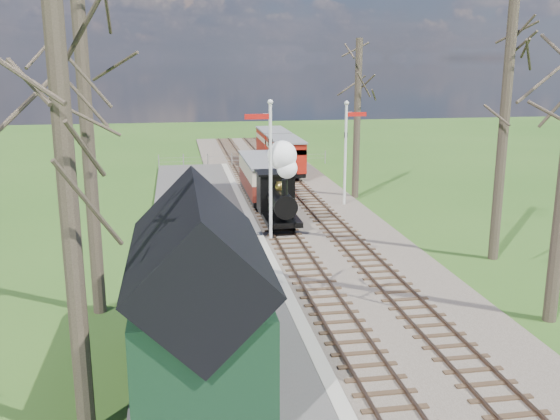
# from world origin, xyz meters

# --- Properties ---
(distant_hills) EXTENTS (114.40, 48.00, 22.02)m
(distant_hills) POSITION_xyz_m (1.40, 64.38, -16.21)
(distant_hills) COLOR #385B23
(distant_hills) RESTS_ON ground
(ballast_bed) EXTENTS (8.00, 60.00, 0.10)m
(ballast_bed) POSITION_xyz_m (1.30, 22.00, 0.05)
(ballast_bed) COLOR brown
(ballast_bed) RESTS_ON ground
(track_near) EXTENTS (1.60, 60.00, 0.15)m
(track_near) POSITION_xyz_m (0.00, 22.00, 0.10)
(track_near) COLOR brown
(track_near) RESTS_ON ground
(track_far) EXTENTS (1.60, 60.00, 0.15)m
(track_far) POSITION_xyz_m (2.60, 22.00, 0.10)
(track_far) COLOR brown
(track_far) RESTS_ON ground
(platform) EXTENTS (5.00, 44.00, 0.20)m
(platform) POSITION_xyz_m (-3.50, 14.00, 0.10)
(platform) COLOR #474442
(platform) RESTS_ON ground
(coping_strip) EXTENTS (0.40, 44.00, 0.21)m
(coping_strip) POSITION_xyz_m (-1.20, 14.00, 0.10)
(coping_strip) COLOR #B2AD9E
(coping_strip) RESTS_ON ground
(station_shed) EXTENTS (3.25, 6.30, 4.78)m
(station_shed) POSITION_xyz_m (-4.30, 4.00, 2.27)
(station_shed) COLOR black
(station_shed) RESTS_ON platform
(semaphore_near) EXTENTS (1.22, 0.24, 6.22)m
(semaphore_near) POSITION_xyz_m (-0.77, 16.00, 3.62)
(semaphore_near) COLOR silver
(semaphore_near) RESTS_ON ground
(semaphore_far) EXTENTS (1.22, 0.24, 5.72)m
(semaphore_far) POSITION_xyz_m (4.37, 22.00, 3.35)
(semaphore_far) COLOR silver
(semaphore_far) RESTS_ON ground
(bare_trees) EXTENTS (15.51, 22.39, 12.00)m
(bare_trees) POSITION_xyz_m (1.33, 10.10, 5.21)
(bare_trees) COLOR #382D23
(bare_trees) RESTS_ON ground
(fence_line) EXTENTS (12.60, 0.08, 1.00)m
(fence_line) POSITION_xyz_m (0.30, 36.00, 0.55)
(fence_line) COLOR slate
(fence_line) RESTS_ON ground
(locomotive) EXTENTS (1.68, 3.91, 4.19)m
(locomotive) POSITION_xyz_m (-0.01, 17.86, 1.95)
(locomotive) COLOR black
(locomotive) RESTS_ON ground
(coach) EXTENTS (1.95, 6.70, 2.06)m
(coach) POSITION_xyz_m (0.00, 23.92, 1.43)
(coach) COLOR black
(coach) RESTS_ON ground
(red_carriage_a) EXTENTS (2.03, 5.03, 2.14)m
(red_carriage_a) POSITION_xyz_m (2.60, 30.92, 1.48)
(red_carriage_a) COLOR black
(red_carriage_a) RESTS_ON ground
(red_carriage_b) EXTENTS (2.03, 5.03, 2.14)m
(red_carriage_b) POSITION_xyz_m (2.60, 36.42, 1.48)
(red_carriage_b) COLOR black
(red_carriage_b) RESTS_ON ground
(sign_board) EXTENTS (0.39, 0.80, 1.21)m
(sign_board) POSITION_xyz_m (-2.64, 7.68, 0.81)
(sign_board) COLOR #0F473B
(sign_board) RESTS_ON platform
(bench) EXTENTS (0.46, 1.49, 0.85)m
(bench) POSITION_xyz_m (-3.24, 4.13, 0.60)
(bench) COLOR #452E18
(bench) RESTS_ON platform
(person) EXTENTS (0.48, 0.62, 1.53)m
(person) POSITION_xyz_m (-3.01, 5.63, 0.96)
(person) COLOR #1A232F
(person) RESTS_ON platform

